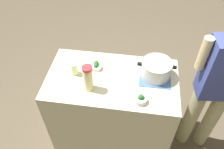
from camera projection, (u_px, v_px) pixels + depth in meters
The scene contains 9 objects.
ground_plane at pixel (112, 131), 2.80m from camera, with size 8.00×8.00×0.00m, color brown.
counter_slab at pixel (112, 108), 2.46m from camera, with size 1.22×0.68×0.94m, color beige.
dish_cloth at pixel (155, 75), 2.14m from camera, with size 0.29×0.31×0.01m, color #42689A.
cooking_pot at pixel (156, 69), 2.08m from camera, with size 0.35×0.28×0.16m.
lemonade_pitcher at pixel (88, 78), 1.94m from camera, with size 0.09×0.09×0.26m.
mason_jar at pixel (74, 69), 2.11m from camera, with size 0.07×0.07×0.13m.
broccoli_bowl_front at pixel (141, 99), 1.91m from camera, with size 0.11×0.11×0.08m.
broccoli_bowl_center at pixel (96, 66), 2.19m from camera, with size 0.10×0.10×0.08m.
person_cook at pixel (215, 89), 2.06m from camera, with size 0.50×0.23×1.66m.
Camera 1 is at (0.21, -1.43, 2.49)m, focal length 36.79 mm.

